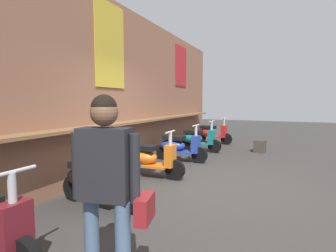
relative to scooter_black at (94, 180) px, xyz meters
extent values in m
plane|color=#383533|center=(1.62, -1.08, -0.39)|extent=(36.31, 36.31, 0.00)
cube|color=#8C5B44|center=(1.62, 0.94, 1.44)|extent=(12.97, 0.25, 3.65)
cube|color=brown|center=(1.62, 0.64, 0.69)|extent=(11.67, 0.36, 0.05)
cube|color=gold|center=(1.55, 0.80, 2.30)|extent=(0.96, 0.02, 1.71)
cube|color=#B22328|center=(5.53, 0.80, 2.35)|extent=(0.96, 0.02, 1.34)
cube|color=maroon|center=(-1.62, -0.48, 0.08)|extent=(0.28, 0.16, 0.44)
cylinder|color=#B7B7BC|center=(-1.62, -0.48, 0.21)|extent=(0.07, 0.07, 0.70)
cylinder|color=#B7B7BC|center=(-1.62, -0.48, 0.56)|extent=(0.46, 0.04, 0.04)
ellipsoid|color=black|center=(0.01, 0.17, 0.01)|extent=(0.43, 0.72, 0.30)
cube|color=black|center=(0.01, 0.12, 0.21)|extent=(0.34, 0.57, 0.10)
cube|color=black|center=(-0.01, -0.18, -0.14)|extent=(0.41, 0.53, 0.04)
cube|color=black|center=(-0.03, -0.48, 0.08)|extent=(0.29, 0.18, 0.44)
cylinder|color=#B7B7BC|center=(-0.03, -0.48, 0.21)|extent=(0.07, 0.07, 0.70)
cylinder|color=#B7B7BC|center=(-0.03, -0.48, 0.56)|extent=(0.46, 0.07, 0.04)
cylinder|color=black|center=(-0.04, -0.58, -0.19)|extent=(0.13, 0.41, 0.40)
cylinder|color=black|center=(0.03, 0.42, -0.19)|extent=(0.13, 0.41, 0.40)
ellipsoid|color=orange|center=(1.68, 0.17, 0.01)|extent=(0.41, 0.71, 0.30)
cube|color=black|center=(1.68, 0.12, 0.21)|extent=(0.32, 0.56, 0.10)
cube|color=orange|center=(1.69, -0.18, -0.14)|extent=(0.40, 0.51, 0.04)
cube|color=orange|center=(1.70, -0.48, 0.08)|extent=(0.29, 0.17, 0.44)
cylinder|color=#B7B7BC|center=(1.70, -0.48, 0.21)|extent=(0.07, 0.07, 0.70)
cylinder|color=#B7B7BC|center=(1.70, -0.48, 0.56)|extent=(0.46, 0.05, 0.04)
cylinder|color=black|center=(1.70, -0.58, -0.19)|extent=(0.11, 0.40, 0.40)
cylinder|color=black|center=(1.67, 0.42, -0.19)|extent=(0.11, 0.40, 0.40)
ellipsoid|color=#233D9E|center=(3.31, 0.17, 0.01)|extent=(0.39, 0.70, 0.30)
cube|color=black|center=(3.31, 0.12, 0.21)|extent=(0.31, 0.55, 0.10)
cube|color=#233D9E|center=(3.31, -0.18, -0.14)|extent=(0.39, 0.50, 0.04)
cube|color=#233D9E|center=(3.30, -0.48, 0.08)|extent=(0.28, 0.16, 0.44)
cylinder|color=#B7B7BC|center=(3.30, -0.48, 0.21)|extent=(0.07, 0.07, 0.70)
cylinder|color=#B7B7BC|center=(3.30, -0.48, 0.56)|extent=(0.46, 0.04, 0.04)
cylinder|color=black|center=(3.30, -0.58, -0.19)|extent=(0.10, 0.40, 0.40)
cylinder|color=black|center=(3.31, 0.42, -0.19)|extent=(0.10, 0.40, 0.40)
ellipsoid|color=#197075|center=(4.85, 0.17, 0.01)|extent=(0.42, 0.72, 0.30)
cube|color=black|center=(4.85, 0.12, 0.21)|extent=(0.33, 0.57, 0.10)
cube|color=#197075|center=(4.83, -0.18, -0.14)|extent=(0.41, 0.52, 0.04)
cube|color=#197075|center=(4.81, -0.48, 0.08)|extent=(0.29, 0.18, 0.44)
cylinder|color=#B7B7BC|center=(4.81, -0.48, 0.21)|extent=(0.07, 0.07, 0.70)
cylinder|color=#B7B7BC|center=(4.81, -0.48, 0.56)|extent=(0.46, 0.06, 0.04)
cylinder|color=black|center=(4.80, -0.58, -0.19)|extent=(0.12, 0.41, 0.40)
cylinder|color=black|center=(4.87, 0.42, -0.19)|extent=(0.12, 0.41, 0.40)
ellipsoid|color=red|center=(6.58, 0.17, 0.01)|extent=(0.43, 0.73, 0.30)
cube|color=black|center=(6.57, 0.12, 0.21)|extent=(0.34, 0.57, 0.10)
cube|color=red|center=(6.55, -0.18, -0.14)|extent=(0.42, 0.53, 0.04)
cube|color=red|center=(6.53, -0.48, 0.08)|extent=(0.29, 0.18, 0.44)
cylinder|color=#B7B7BC|center=(6.53, -0.48, 0.21)|extent=(0.07, 0.07, 0.70)
cylinder|color=#B7B7BC|center=(6.53, -0.48, 0.56)|extent=(0.46, 0.07, 0.04)
cylinder|color=black|center=(6.52, -0.58, -0.19)|extent=(0.13, 0.41, 0.40)
cylinder|color=black|center=(6.60, 0.42, -0.19)|extent=(0.13, 0.41, 0.40)
cylinder|color=slate|center=(-1.45, -1.17, 0.00)|extent=(0.12, 0.12, 0.79)
cylinder|color=slate|center=(-1.45, -1.47, 0.00)|extent=(0.12, 0.12, 0.79)
cube|color=#232328|center=(-1.45, -1.32, 0.68)|extent=(0.28, 0.43, 0.56)
sphere|color=brown|center=(-1.45, -1.32, 1.07)|extent=(0.21, 0.21, 0.21)
sphere|color=black|center=(-1.45, -1.32, 1.11)|extent=(0.20, 0.20, 0.20)
cylinder|color=#232328|center=(-1.50, -1.09, 0.65)|extent=(0.08, 0.08, 0.52)
cylinder|color=#232328|center=(-1.40, -1.55, 0.65)|extent=(0.08, 0.08, 0.52)
cube|color=maroon|center=(-1.36, -1.61, 0.34)|extent=(0.28, 0.16, 0.20)
cube|color=#3D3833|center=(5.48, -1.82, -0.20)|extent=(0.41, 0.35, 0.37)
camera|label=1|loc=(-3.10, -2.58, 1.15)|focal=28.76mm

